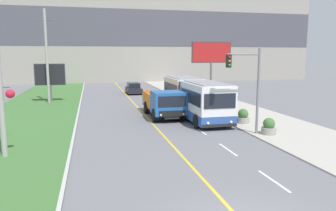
{
  "coord_description": "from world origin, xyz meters",
  "views": [
    {
      "loc": [
        -4.39,
        -8.23,
        5.1
      ],
      "look_at": [
        1.1,
        15.03,
        1.4
      ],
      "focal_mm": 35.0,
      "sensor_mm": 36.0,
      "label": 1
    }
  ],
  "objects_px": {
    "dump_truck": "(166,104)",
    "billboard_large": "(211,55)",
    "car_distant": "(134,88)",
    "planter_round_near": "(269,127)",
    "utility_pole_far": "(47,56)",
    "traffic_light_mast": "(249,80)",
    "city_bus": "(194,98)",
    "billboard_small": "(50,76)",
    "planter_round_second": "(243,117)"
  },
  "relations": [
    {
      "from": "utility_pole_far",
      "to": "planter_round_second",
      "type": "bearing_deg",
      "value": -44.07
    },
    {
      "from": "city_bus",
      "to": "dump_truck",
      "type": "distance_m",
      "value": 2.6
    },
    {
      "from": "utility_pole_far",
      "to": "billboard_large",
      "type": "height_order",
      "value": "utility_pole_far"
    },
    {
      "from": "city_bus",
      "to": "planter_round_second",
      "type": "height_order",
      "value": "city_bus"
    },
    {
      "from": "car_distant",
      "to": "billboard_small",
      "type": "height_order",
      "value": "billboard_small"
    },
    {
      "from": "dump_truck",
      "to": "utility_pole_far",
      "type": "relative_size",
      "value": 0.69
    },
    {
      "from": "traffic_light_mast",
      "to": "billboard_large",
      "type": "xyz_separation_m",
      "value": [
        3.98,
        17.15,
        1.56
      ]
    },
    {
      "from": "utility_pole_far",
      "to": "planter_round_near",
      "type": "height_order",
      "value": "utility_pole_far"
    },
    {
      "from": "dump_truck",
      "to": "car_distant",
      "type": "relative_size",
      "value": 1.58
    },
    {
      "from": "billboard_large",
      "to": "planter_round_near",
      "type": "xyz_separation_m",
      "value": [
        -2.64,
        -17.52,
        -4.55
      ]
    },
    {
      "from": "city_bus",
      "to": "billboard_large",
      "type": "distance_m",
      "value": 11.82
    },
    {
      "from": "traffic_light_mast",
      "to": "planter_round_second",
      "type": "distance_m",
      "value": 4.62
    },
    {
      "from": "city_bus",
      "to": "car_distant",
      "type": "xyz_separation_m",
      "value": [
        -2.85,
        17.35,
        -0.88
      ]
    },
    {
      "from": "car_distant",
      "to": "planter_round_second",
      "type": "relative_size",
      "value": 4.05
    },
    {
      "from": "dump_truck",
      "to": "planter_round_second",
      "type": "xyz_separation_m",
      "value": [
        5.14,
        -3.44,
        -0.63
      ]
    },
    {
      "from": "city_bus",
      "to": "planter_round_second",
      "type": "xyz_separation_m",
      "value": [
        2.61,
        -3.91,
        -1.03
      ]
    },
    {
      "from": "billboard_large",
      "to": "billboard_small",
      "type": "height_order",
      "value": "billboard_large"
    },
    {
      "from": "billboard_small",
      "to": "traffic_light_mast",
      "type": "bearing_deg",
      "value": -53.55
    },
    {
      "from": "dump_truck",
      "to": "billboard_large",
      "type": "bearing_deg",
      "value": 53.26
    },
    {
      "from": "dump_truck",
      "to": "traffic_light_mast",
      "type": "relative_size",
      "value": 1.23
    },
    {
      "from": "city_bus",
      "to": "traffic_light_mast",
      "type": "bearing_deg",
      "value": -79.78
    },
    {
      "from": "dump_truck",
      "to": "traffic_light_mast",
      "type": "height_order",
      "value": "traffic_light_mast"
    },
    {
      "from": "planter_round_second",
      "to": "billboard_large",
      "type": "bearing_deg",
      "value": 79.17
    },
    {
      "from": "city_bus",
      "to": "dump_truck",
      "type": "relative_size",
      "value": 1.7
    },
    {
      "from": "city_bus",
      "to": "traffic_light_mast",
      "type": "relative_size",
      "value": 2.09
    },
    {
      "from": "planter_round_near",
      "to": "planter_round_second",
      "type": "xyz_separation_m",
      "value": [
        -0.01,
        3.63,
        -0.0
      ]
    },
    {
      "from": "utility_pole_far",
      "to": "billboard_small",
      "type": "xyz_separation_m",
      "value": [
        0.13,
        0.72,
        -2.12
      ]
    },
    {
      "from": "dump_truck",
      "to": "planter_round_near",
      "type": "bearing_deg",
      "value": -53.9
    },
    {
      "from": "car_distant",
      "to": "dump_truck",
      "type": "bearing_deg",
      "value": -88.98
    },
    {
      "from": "dump_truck",
      "to": "utility_pole_far",
      "type": "bearing_deg",
      "value": 131.81
    },
    {
      "from": "billboard_small",
      "to": "utility_pole_far",
      "type": "bearing_deg",
      "value": -100.65
    },
    {
      "from": "billboard_large",
      "to": "planter_round_near",
      "type": "bearing_deg",
      "value": -98.58
    },
    {
      "from": "city_bus",
      "to": "traffic_light_mast",
      "type": "distance_m",
      "value": 7.54
    },
    {
      "from": "traffic_light_mast",
      "to": "planter_round_second",
      "type": "xyz_separation_m",
      "value": [
        1.32,
        3.26,
        -2.99
      ]
    },
    {
      "from": "traffic_light_mast",
      "to": "planter_round_near",
      "type": "distance_m",
      "value": 3.3
    },
    {
      "from": "billboard_large",
      "to": "utility_pole_far",
      "type": "bearing_deg",
      "value": 176.68
    },
    {
      "from": "car_distant",
      "to": "planter_round_near",
      "type": "distance_m",
      "value": 25.49
    },
    {
      "from": "utility_pole_far",
      "to": "traffic_light_mast",
      "type": "xyz_separation_m",
      "value": [
        14.1,
        -18.2,
        -1.45
      ]
    },
    {
      "from": "city_bus",
      "to": "utility_pole_far",
      "type": "bearing_deg",
      "value": 139.28
    },
    {
      "from": "billboard_large",
      "to": "dump_truck",
      "type": "bearing_deg",
      "value": -126.74
    },
    {
      "from": "dump_truck",
      "to": "utility_pole_far",
      "type": "xyz_separation_m",
      "value": [
        -10.28,
        11.5,
        3.81
      ]
    },
    {
      "from": "dump_truck",
      "to": "billboard_large",
      "type": "height_order",
      "value": "billboard_large"
    },
    {
      "from": "city_bus",
      "to": "planter_round_near",
      "type": "xyz_separation_m",
      "value": [
        2.63,
        -7.54,
        -1.03
      ]
    },
    {
      "from": "city_bus",
      "to": "car_distant",
      "type": "distance_m",
      "value": 17.61
    },
    {
      "from": "dump_truck",
      "to": "planter_round_second",
      "type": "bearing_deg",
      "value": -33.75
    },
    {
      "from": "utility_pole_far",
      "to": "planter_round_near",
      "type": "relative_size",
      "value": 9.3
    },
    {
      "from": "billboard_large",
      "to": "planter_round_near",
      "type": "height_order",
      "value": "billboard_large"
    },
    {
      "from": "planter_round_near",
      "to": "car_distant",
      "type": "bearing_deg",
      "value": 102.4
    },
    {
      "from": "car_distant",
      "to": "planter_round_second",
      "type": "distance_m",
      "value": 21.95
    },
    {
      "from": "car_distant",
      "to": "billboard_large",
      "type": "relative_size",
      "value": 0.65
    }
  ]
}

